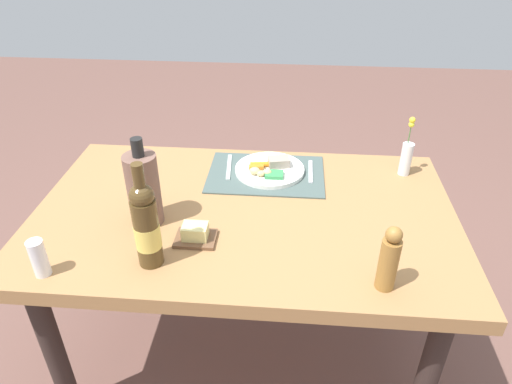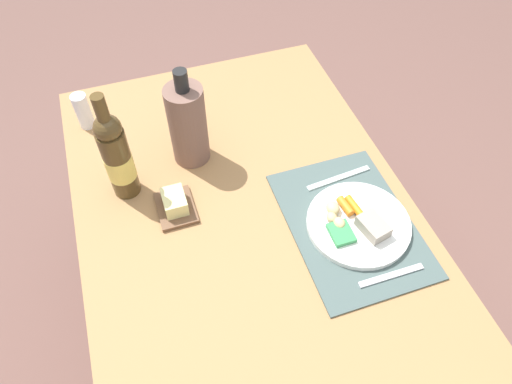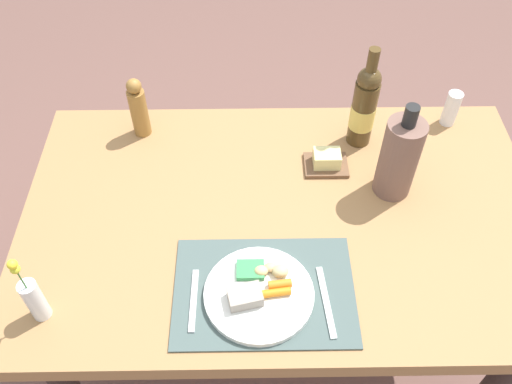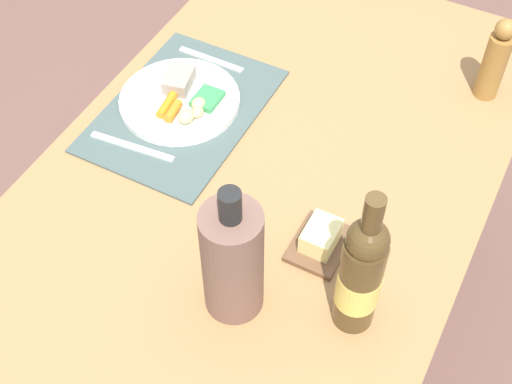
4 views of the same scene
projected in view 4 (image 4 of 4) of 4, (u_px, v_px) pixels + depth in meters
ground_plane at (265, 332)px, 2.08m from camera, size 8.00×8.00×0.00m
dining_table at (268, 192)px, 1.58m from camera, size 1.47×0.90×0.73m
placemat at (183, 110)px, 1.61m from camera, size 0.45×0.32×0.01m
dinner_plate at (181, 99)px, 1.61m from camera, size 0.27×0.27×0.05m
fork at (211, 60)px, 1.71m from camera, size 0.02×0.17×0.00m
knife at (132, 147)px, 1.53m from camera, size 0.03×0.20×0.00m
butter_dish at (321, 239)px, 1.36m from camera, size 0.13×0.10×0.06m
wine_bottle at (361, 275)px, 1.18m from camera, size 0.08×0.08×0.34m
pepper_mill at (495, 60)px, 1.58m from camera, size 0.05×0.05×0.21m
cooler_bottle at (233, 260)px, 1.20m from camera, size 0.11×0.11×0.31m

